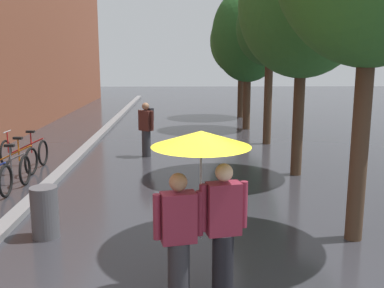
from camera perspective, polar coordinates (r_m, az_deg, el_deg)
name	(u,v)px	position (r m, az deg, el deg)	size (l,w,h in m)	color
kerb_strip	(90,144)	(15.18, -12.91, 0.03)	(0.30, 36.00, 0.12)	slate
street_tree_1	(303,6)	(11.18, 14.09, 16.79)	(3.05, 3.05, 5.78)	#473323
street_tree_2	(270,29)	(15.09, 10.01, 14.38)	(2.22, 2.22, 5.10)	#473323
street_tree_3	(248,35)	(18.14, 7.23, 13.67)	(2.88, 2.88, 5.60)	#473323
street_tree_4	(242,41)	(21.75, 6.42, 12.95)	(3.03, 3.03, 5.30)	#473323
parked_bicycle_2	(2,169)	(11.07, -23.14, -2.99)	(1.08, 0.70, 0.96)	black
parked_bicycle_3	(12,160)	(12.00, -22.12, -1.88)	(1.16, 0.83, 0.96)	black
parked_bicycle_4	(24,152)	(12.87, -20.71, -0.94)	(1.10, 0.74, 0.96)	black
couple_under_umbrella	(201,190)	(5.15, 1.22, -5.88)	(1.15, 1.15, 2.09)	#2D2D33
litter_bin	(45,212)	(7.67, -18.35, -8.33)	(0.44, 0.44, 0.85)	#4C4C51
pedestrian_walking_midground	(146,128)	(13.10, -5.88, 2.06)	(0.48, 0.46, 1.60)	#2D2D33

